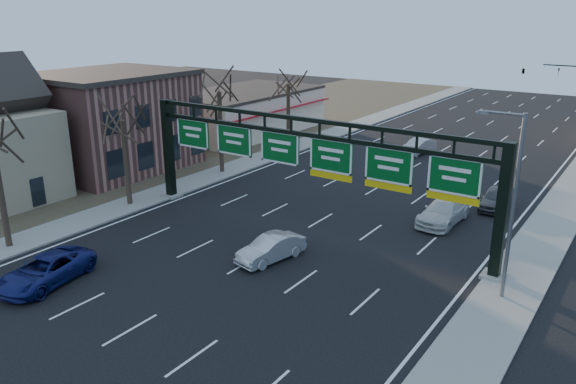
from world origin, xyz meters
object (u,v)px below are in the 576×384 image
Objects in this scene: car_silver_sedan at (271,248)px; car_white_wagon at (444,211)px; sign_gantry at (307,159)px; car_blue_suv at (46,270)px.

car_white_wagon is (5.91, 10.98, 0.07)m from car_silver_sedan.
car_silver_sedan is 12.47m from car_white_wagon.
sign_gantry is 5.87× the size of car_silver_sedan.
car_white_wagon is at bearing 44.42° from car_blue_suv.
car_silver_sedan is (7.77, 8.65, -0.03)m from car_blue_suv.
car_silver_sedan is at bearing -81.61° from sign_gantry.
car_blue_suv is at bearing -117.77° from sign_gantry.
sign_gantry is 6.22m from car_silver_sedan.
sign_gantry reaches higher than car_blue_suv.
car_blue_suv is 1.24× the size of car_silver_sedan.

